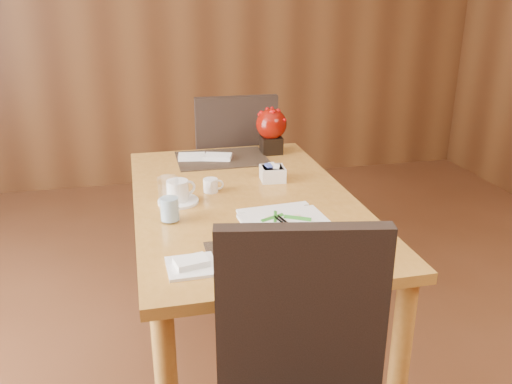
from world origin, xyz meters
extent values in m
cube|color=#593319|center=(0.00, 3.00, 1.40)|extent=(5.00, 0.02, 2.80)
cube|color=#BF8335|center=(0.00, 0.60, 0.73)|extent=(0.90, 1.50, 0.04)
cylinder|color=#BF8335|center=(-0.39, 1.29, 0.35)|extent=(0.07, 0.07, 0.71)
cylinder|color=#BF8335|center=(0.39, -0.09, 0.35)|extent=(0.07, 0.07, 0.71)
cylinder|color=#BF8335|center=(0.39, 1.29, 0.35)|extent=(0.07, 0.07, 0.71)
cube|color=black|center=(0.00, 0.05, 0.75)|extent=(0.45, 0.33, 0.01)
cube|color=black|center=(0.00, 1.15, 0.75)|extent=(0.45, 0.33, 0.01)
cube|color=white|center=(0.03, 0.08, 0.76)|extent=(0.32, 0.32, 0.01)
cube|color=white|center=(0.03, 0.08, 0.81)|extent=(0.23, 0.23, 0.10)
cylinder|color=tan|center=(0.03, 0.08, 0.82)|extent=(0.19, 0.19, 0.08)
cylinder|color=white|center=(-0.27, 0.61, 0.76)|extent=(0.17, 0.17, 0.01)
cylinder|color=white|center=(-0.27, 0.61, 0.80)|extent=(0.11, 0.11, 0.08)
cylinder|color=black|center=(-0.27, 0.61, 0.84)|extent=(0.08, 0.08, 0.01)
cylinder|color=white|center=(-0.32, 0.43, 0.84)|extent=(0.09, 0.09, 0.17)
cube|color=white|center=(0.17, 0.78, 0.78)|extent=(0.11, 0.11, 0.06)
cube|color=black|center=(0.27, 1.20, 0.79)|extent=(0.11, 0.11, 0.09)
sphere|color=maroon|center=(0.27, 1.20, 0.91)|extent=(0.16, 0.16, 0.16)
cube|color=white|center=(-0.28, 0.05, 0.76)|extent=(0.16, 0.16, 0.01)
cube|color=black|center=(-0.03, -0.29, 0.76)|extent=(0.45, 0.14, 0.51)
cube|color=black|center=(0.13, 1.62, 0.47)|extent=(0.49, 0.49, 0.06)
cube|color=black|center=(0.13, 1.40, 0.76)|extent=(0.45, 0.07, 0.51)
cylinder|color=black|center=(0.34, 1.80, 0.22)|extent=(0.04, 0.04, 0.44)
cylinder|color=black|center=(0.32, 1.41, 0.22)|extent=(0.04, 0.04, 0.44)
cylinder|color=black|center=(-0.05, 1.82, 0.22)|extent=(0.04, 0.04, 0.44)
cylinder|color=black|center=(-0.07, 1.43, 0.22)|extent=(0.04, 0.04, 0.44)
camera|label=1|loc=(-0.43, -1.45, 1.58)|focal=38.00mm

